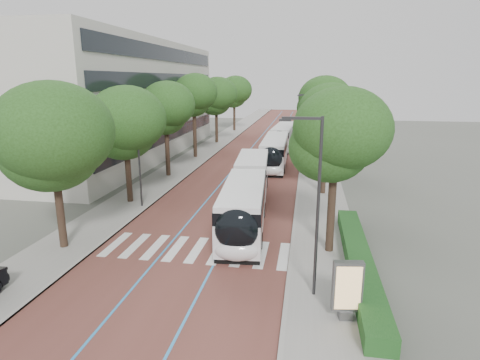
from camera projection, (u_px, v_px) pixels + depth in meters
name	position (u px, v px, depth m)	size (l,w,h in m)	color
ground	(188.00, 257.00, 22.16)	(160.00, 160.00, 0.00)	#51544C
road	(265.00, 144.00, 60.38)	(11.00, 140.00, 0.02)	brown
sidewalk_left	(217.00, 143.00, 61.59)	(4.00, 140.00, 0.12)	gray
sidewalk_right	(316.00, 145.00, 59.16)	(4.00, 140.00, 0.12)	gray
kerb_left	(229.00, 143.00, 61.28)	(0.20, 140.00, 0.14)	gray
kerb_right	(303.00, 145.00, 59.47)	(0.20, 140.00, 0.14)	gray
zebra_crossing	(197.00, 250.00, 23.07)	(10.55, 3.60, 0.01)	silver
lane_line_left	(255.00, 144.00, 60.64)	(0.12, 126.00, 0.01)	#2985CD
lane_line_right	(276.00, 144.00, 60.12)	(0.12, 126.00, 0.01)	#2985CD
office_building	(102.00, 100.00, 50.35)	(18.11, 40.00, 14.00)	#BBB9AD
hedge	(359.00, 261.00, 20.55)	(1.20, 14.00, 0.80)	#164017
streetlight_near	(314.00, 194.00, 17.03)	(1.82, 0.20, 8.00)	#2F2F31
streetlight_far	(312.00, 127.00, 40.93)	(1.82, 0.20, 8.00)	#2F2F31
lamp_post_left	(139.00, 154.00, 29.78)	(0.14, 0.14, 8.00)	#2F2F31
trees_left	(186.00, 106.00, 45.23)	(6.38, 61.23, 9.67)	black
trees_right	(323.00, 111.00, 41.72)	(6.04, 47.31, 9.38)	black
lead_bus	(248.00, 192.00, 28.87)	(3.94, 18.53, 3.20)	black
bus_queued_0	(275.00, 153.00, 44.50)	(2.73, 12.44, 3.20)	silver
bus_queued_1	(284.00, 137.00, 56.63)	(3.12, 12.51, 3.20)	silver
ad_panel	(347.00, 289.00, 16.00)	(1.23, 0.53, 2.49)	#59595B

